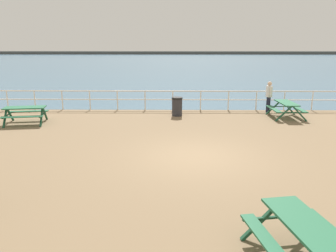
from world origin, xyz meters
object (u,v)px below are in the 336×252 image
Objects in this scene: litter_bin at (177,106)px; picnic_table_near_left at (303,231)px; picnic_table_mid_centre at (286,106)px; picnic_table_near_right at (25,111)px; visitor at (269,95)px.

picnic_table_near_left is at bearing -80.49° from litter_bin.
picnic_table_near_left and picnic_table_mid_centre have the same top height.
picnic_table_near_right is 2.13× the size of litter_bin.
picnic_table_near_right is 12.49m from picnic_table_mid_centre.
picnic_table_mid_centre is at bearing -72.45° from visitor.
picnic_table_near_left is 11.80m from picnic_table_mid_centre.
picnic_table_near_left is 11.86m from litter_bin.
picnic_table_near_left is 12.83m from visitor.
visitor is 1.75× the size of litter_bin.
picnic_table_mid_centre is (12.41, 1.38, 0.00)m from picnic_table_near_right.
picnic_table_near_right and picnic_table_mid_centre have the same top height.
picnic_table_near_left is 1.23× the size of visitor.
litter_bin is at bearing -0.58° from picnic_table_near_left.
picnic_table_near_left is 2.14× the size of litter_bin.
visitor is at bearing 9.41° from litter_bin.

